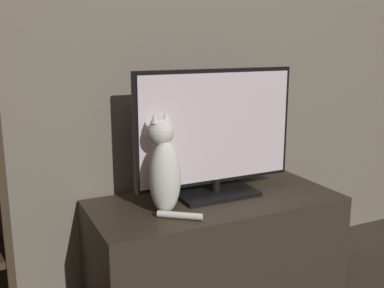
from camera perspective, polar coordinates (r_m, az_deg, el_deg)
name	(u,v)px	position (r m, az deg, el deg)	size (l,w,h in m)	color
wall_back	(188,18)	(2.28, -0.57, 15.65)	(4.80, 0.05, 2.60)	#756B5B
tv_stand	(215,245)	(2.22, 3.00, -12.69)	(1.18, 0.53, 0.47)	#33281E
tv	(216,135)	(2.10, 3.07, 1.21)	(0.81, 0.23, 0.60)	black
cat	(164,169)	(1.90, -3.57, -3.20)	(0.20, 0.25, 0.44)	silver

